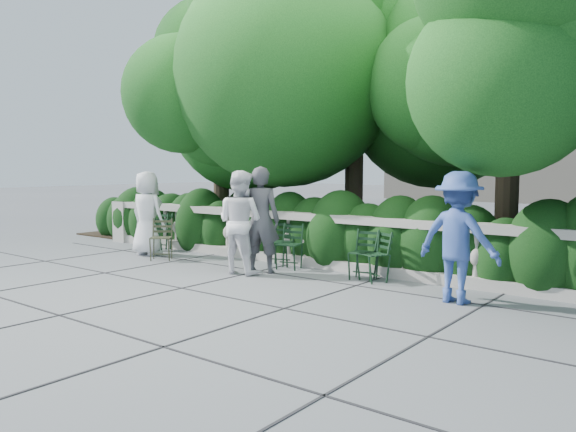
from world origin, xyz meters
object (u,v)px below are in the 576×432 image
Objects in this scene: chair_a at (151,251)px; chair_weathered at (160,261)px; chair_b at (155,251)px; person_older_blue at (458,237)px; person_casual_man at (240,222)px; chair_e at (286,270)px; person_businessman at (147,213)px; chair_c at (365,282)px; chair_d at (278,267)px; chair_f at (360,281)px; person_woman_grey at (261,220)px.

chair_weathered is at bearing -40.59° from chair_a.
chair_b is 0.47× the size of person_older_blue.
person_casual_man reaches higher than chair_a.
person_businessman reaches higher than chair_e.
chair_b is at bearing 104.45° from chair_weathered.
chair_e is 3.48m from person_older_blue.
chair_c is 1.00× the size of chair_e.
person_businessman is (-3.39, -0.40, 0.88)m from chair_e.
chair_d is 0.47× the size of person_older_blue.
person_casual_man is at bearing -170.03° from chair_f.
chair_f is at bearing -166.34° from person_casual_man.
chair_b is 0.47× the size of person_casual_man.
person_woman_grey is at bearing 5.23° from person_older_blue.
chair_d is 0.36m from chair_e.
chair_a is 0.10m from chair_b.
person_casual_man is at bearing -20.90° from chair_b.
person_woman_grey is at bearing -138.72° from person_casual_man.
chair_f is 0.48× the size of person_businessman.
person_businessman is (-5.05, -0.36, 0.88)m from chair_c.
chair_d is at bearing -6.11° from chair_b.
chair_b is at bearing -18.07° from person_casual_man.
chair_f is 5.03m from person_businessman.
chair_c is at bearing 168.10° from person_woman_grey.
person_woman_grey reaches higher than chair_c.
person_older_blue is at bearing 178.91° from person_casual_man.
chair_a is at bearing -16.89° from person_casual_man.
chair_b is (0.08, 0.05, 0.00)m from chair_a.
chair_b is at bearing 1.15° from person_older_blue.
chair_weathered is (-2.23, -0.94, 0.00)m from chair_d.
person_businessman is (0.44, -0.43, 0.88)m from chair_a.
person_casual_man reaches higher than chair_c.
person_casual_man is at bearing -138.03° from chair_e.
chair_e is 3.52m from person_businessman.
chair_weathered is (-4.22, -0.73, 0.00)m from chair_c.
chair_a is 3.83m from chair_e.
chair_weathered is at bearing -174.20° from chair_d.
person_businessman is at bearing -10.54° from person_casual_man.
chair_b is 3.75m from chair_e.
chair_a is 1.00× the size of chair_e.
person_businessman reaches higher than chair_a.
person_woman_grey is (3.17, -0.03, 0.05)m from person_businessman.
person_casual_man is at bearing 171.05° from person_businessman.
chair_d is 2.42m from chair_weathered.
chair_c is 4.28m from chair_weathered.
chair_d is at bearing 136.60° from chair_e.
chair_f is 4.16m from chair_weathered.
chair_c is 0.45× the size of person_woman_grey.
chair_d and chair_weathered have the same top height.
person_businessman is (-4.94, -0.38, 0.88)m from chair_f.
chair_a is 1.00× the size of chair_f.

